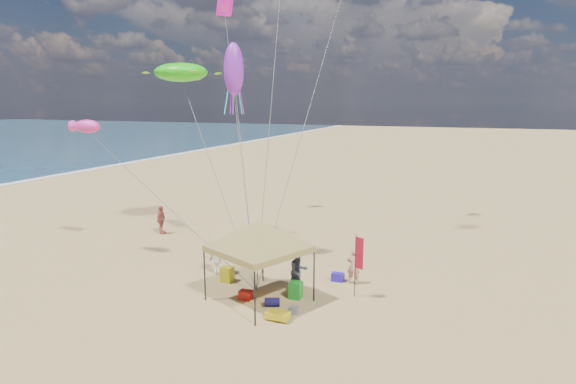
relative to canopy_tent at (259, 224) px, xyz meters
name	(u,v)px	position (x,y,z in m)	size (l,w,h in m)	color
ground	(262,298)	(-0.03, 0.31, -3.30)	(280.00, 280.00, 0.00)	tan
canopy_tent	(259,224)	(0.00, 0.00, 0.00)	(5.86, 5.86, 3.96)	black
feather_flag	(358,257)	(3.70, 1.77, -1.49)	(0.38, 0.18, 2.69)	black
cooler_red	(246,295)	(-0.59, -0.08, -3.11)	(0.54, 0.38, 0.38)	red
cooler_blue	(338,277)	(2.42, 3.32, -3.11)	(0.54, 0.38, 0.38)	#2615AE
bag_navy	(272,302)	(0.71, -0.32, -3.12)	(0.36, 0.36, 0.60)	#110D3C
bag_orange	(255,263)	(-1.91, 3.65, -3.12)	(0.36, 0.36, 0.60)	red
chair_green	(296,290)	(1.30, 0.81, -2.95)	(0.50, 0.50, 0.70)	#198A23
chair_yellow	(227,274)	(-2.27, 1.41, -2.95)	(0.50, 0.50, 0.70)	gold
crate_grey	(294,310)	(1.76, -0.63, -3.16)	(0.34, 0.30, 0.28)	slate
beach_cart	(278,315)	(1.39, -1.39, -3.10)	(0.90, 0.50, 0.24)	gold
person_near_a	(354,266)	(3.16, 3.27, -2.47)	(0.61, 0.40, 1.66)	tan
person_near_b	(298,271)	(1.17, 1.49, -2.38)	(0.90, 0.70, 1.84)	#3C4152
person_near_c	(218,257)	(-3.13, 2.11, -2.43)	(1.12, 0.64, 1.74)	silver
person_far_a	(161,220)	(-9.98, 7.07, -2.41)	(1.04, 0.43, 1.78)	#A84B40
turtle_kite	(181,72)	(-7.82, 6.63, 6.42)	(3.16, 2.53, 1.05)	#23DA12
fish_kite	(87,126)	(-10.79, 2.41, 3.56)	(1.56, 0.78, 0.69)	#EB33A4
squid_kite	(234,69)	(-3.43, 4.65, 6.37)	(0.99, 0.99, 2.58)	purple
stunt_kite_pink	(225,8)	(-9.06, 14.18, 11.23)	(1.14, 0.04, 1.14)	#FF15DC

